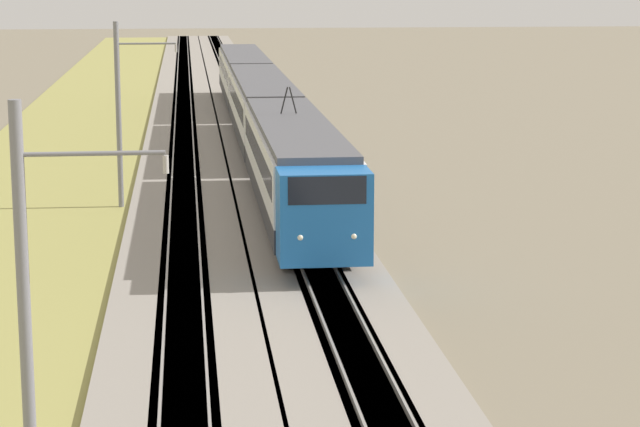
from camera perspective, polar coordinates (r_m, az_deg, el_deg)
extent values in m
cube|color=gray|center=(64.37, -6.25, 2.41)|extent=(240.00, 4.40, 0.30)
cube|color=gray|center=(64.50, -2.43, 2.49)|extent=(240.00, 4.40, 0.30)
cube|color=#4C4238|center=(64.37, -6.25, 2.41)|extent=(240.00, 1.57, 0.30)
cube|color=gray|center=(64.34, -6.73, 2.60)|extent=(240.00, 0.07, 0.15)
cube|color=gray|center=(64.33, -5.78, 2.62)|extent=(240.00, 0.07, 0.15)
cube|color=#4C4238|center=(64.50, -2.43, 2.49)|extent=(240.00, 1.57, 0.30)
cube|color=gray|center=(64.43, -2.91, 2.68)|extent=(240.00, 0.07, 0.15)
cube|color=gray|center=(64.50, -1.96, 2.69)|extent=(240.00, 0.07, 0.15)
cube|color=#99934C|center=(64.71, -11.93, 2.20)|extent=(240.00, 9.45, 0.12)
cube|color=blue|center=(38.01, 0.18, -0.10)|extent=(1.83, 2.82, 2.82)
cube|color=black|center=(37.57, 0.22, 1.23)|extent=(1.32, 2.35, 0.85)
sphere|color=#F2EAC6|center=(37.19, -0.92, -1.10)|extent=(0.20, 0.20, 0.20)
sphere|color=#F2EAC6|center=(37.37, 1.55, -1.04)|extent=(0.20, 0.20, 0.20)
cube|color=#2D2D33|center=(48.09, -1.15, 1.03)|extent=(18.39, 2.94, 0.79)
cube|color=silver|center=(47.86, -1.16, 2.70)|extent=(18.39, 2.94, 2.03)
cube|color=black|center=(47.84, -1.16, 2.89)|extent=(16.92, 2.96, 0.85)
cube|color=#515156|center=(47.71, -1.17, 4.05)|extent=(18.39, 2.70, 0.25)
cube|color=black|center=(48.21, -1.15, 0.25)|extent=(17.47, 2.50, 0.55)
cylinder|color=black|center=(40.92, -0.99, -1.49)|extent=(0.86, 0.12, 0.86)
cylinder|color=black|center=(41.03, 0.50, -1.45)|extent=(0.86, 0.12, 0.86)
cube|color=#2D2D33|center=(67.73, -2.63, 3.96)|extent=(20.22, 2.94, 0.79)
cube|color=silver|center=(67.57, -2.65, 5.15)|extent=(20.22, 2.94, 2.03)
cube|color=black|center=(67.55, -2.65, 5.28)|extent=(18.60, 2.96, 0.85)
cube|color=#515156|center=(67.46, -2.65, 6.11)|extent=(20.22, 2.70, 0.25)
cube|color=black|center=(67.81, -2.63, 3.40)|extent=(19.21, 2.50, 0.55)
cube|color=#2D2D33|center=(88.40, -3.48, 5.62)|extent=(20.22, 2.94, 0.79)
cube|color=silver|center=(88.27, -3.49, 6.53)|extent=(20.22, 2.94, 2.03)
cube|color=black|center=(88.26, -3.49, 6.64)|extent=(18.60, 2.96, 0.85)
cube|color=#515156|center=(88.19, -3.50, 7.27)|extent=(20.22, 2.70, 0.25)
cube|color=black|center=(88.46, -3.48, 5.19)|extent=(19.21, 2.50, 0.55)
cylinder|color=black|center=(50.35, -1.64, 5.19)|extent=(0.06, 0.33, 1.08)
cylinder|color=black|center=(50.38, -1.25, 5.20)|extent=(0.06, 0.33, 1.08)
cube|color=black|center=(41.17, -0.24, -2.66)|extent=(0.10, 0.10, 0.00)
cylinder|color=slate|center=(21.50, -13.32, -5.21)|extent=(0.22, 0.22, 7.73)
cylinder|color=slate|center=(20.76, -10.40, 2.71)|extent=(0.08, 2.40, 0.08)
cylinder|color=#B2ADA8|center=(20.73, -7.07, 2.24)|extent=(0.10, 0.10, 0.30)
cylinder|color=slate|center=(51.82, -9.19, 4.39)|extent=(0.22, 0.22, 7.74)
cylinder|color=slate|center=(51.51, -7.95, 7.70)|extent=(0.08, 2.40, 0.08)
cylinder|color=#B2ADA8|center=(51.50, -6.60, 7.51)|extent=(0.10, 0.10, 0.30)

